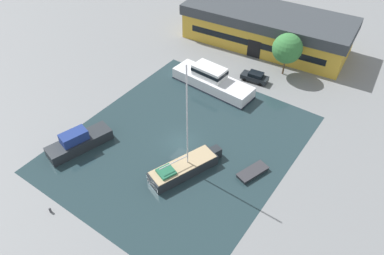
{
  "coord_description": "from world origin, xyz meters",
  "views": [
    {
      "loc": [
        21.87,
        -28.45,
        34.71
      ],
      "look_at": [
        0.0,
        2.42,
        1.0
      ],
      "focal_mm": 35.0,
      "sensor_mm": 36.0,
      "label": 1
    }
  ],
  "objects_px": {
    "parked_car": "(255,77)",
    "small_dinghy": "(253,172)",
    "sailboat_moored": "(185,167)",
    "cabin_boat": "(79,142)",
    "quay_tree_near_building": "(287,48)",
    "warehouse_building": "(267,28)",
    "motor_cruiser": "(212,80)"
  },
  "relations": [
    {
      "from": "warehouse_building",
      "to": "parked_car",
      "type": "height_order",
      "value": "warehouse_building"
    },
    {
      "from": "motor_cruiser",
      "to": "small_dinghy",
      "type": "distance_m",
      "value": 18.65
    },
    {
      "from": "small_dinghy",
      "to": "cabin_boat",
      "type": "height_order",
      "value": "cabin_boat"
    },
    {
      "from": "parked_car",
      "to": "warehouse_building",
      "type": "bearing_deg",
      "value": 13.8
    },
    {
      "from": "motor_cruiser",
      "to": "quay_tree_near_building",
      "type": "bearing_deg",
      "value": -33.31
    },
    {
      "from": "parked_car",
      "to": "cabin_boat",
      "type": "bearing_deg",
      "value": 150.92
    },
    {
      "from": "motor_cruiser",
      "to": "parked_car",
      "type": "bearing_deg",
      "value": -37.21
    },
    {
      "from": "warehouse_building",
      "to": "sailboat_moored",
      "type": "xyz_separation_m",
      "value": [
        6.56,
        -34.18,
        -2.39
      ]
    },
    {
      "from": "sailboat_moored",
      "to": "parked_car",
      "type": "bearing_deg",
      "value": 116.22
    },
    {
      "from": "cabin_boat",
      "to": "small_dinghy",
      "type": "bearing_deg",
      "value": 39.09
    },
    {
      "from": "quay_tree_near_building",
      "to": "small_dinghy",
      "type": "height_order",
      "value": "quay_tree_near_building"
    },
    {
      "from": "warehouse_building",
      "to": "sailboat_moored",
      "type": "distance_m",
      "value": 34.88
    },
    {
      "from": "motor_cruiser",
      "to": "small_dinghy",
      "type": "relative_size",
      "value": 3.11
    },
    {
      "from": "warehouse_building",
      "to": "small_dinghy",
      "type": "xyz_separation_m",
      "value": [
        13.52,
        -29.63,
        -2.95
      ]
    },
    {
      "from": "quay_tree_near_building",
      "to": "cabin_boat",
      "type": "distance_m",
      "value": 34.74
    },
    {
      "from": "parked_car",
      "to": "small_dinghy",
      "type": "distance_m",
      "value": 20.06
    },
    {
      "from": "quay_tree_near_building",
      "to": "parked_car",
      "type": "distance_m",
      "value": 6.67
    },
    {
      "from": "small_dinghy",
      "to": "sailboat_moored",
      "type": "bearing_deg",
      "value": 51.73
    },
    {
      "from": "warehouse_building",
      "to": "small_dinghy",
      "type": "relative_size",
      "value": 7.01
    },
    {
      "from": "quay_tree_near_building",
      "to": "parked_car",
      "type": "height_order",
      "value": "quay_tree_near_building"
    },
    {
      "from": "parked_car",
      "to": "small_dinghy",
      "type": "relative_size",
      "value": 1.02
    },
    {
      "from": "warehouse_building",
      "to": "parked_car",
      "type": "distance_m",
      "value": 12.82
    },
    {
      "from": "sailboat_moored",
      "to": "small_dinghy",
      "type": "relative_size",
      "value": 3.45
    },
    {
      "from": "cabin_boat",
      "to": "sailboat_moored",
      "type": "bearing_deg",
      "value": 33.65
    },
    {
      "from": "parked_car",
      "to": "small_dinghy",
      "type": "xyz_separation_m",
      "value": [
        9.26,
        -17.78,
        -0.54
      ]
    },
    {
      "from": "small_dinghy",
      "to": "quay_tree_near_building",
      "type": "bearing_deg",
      "value": -55.38
    },
    {
      "from": "warehouse_building",
      "to": "small_dinghy",
      "type": "distance_m",
      "value": 32.7
    },
    {
      "from": "sailboat_moored",
      "to": "motor_cruiser",
      "type": "distance_m",
      "value": 18.27
    },
    {
      "from": "parked_car",
      "to": "sailboat_moored",
      "type": "bearing_deg",
      "value": 179.9
    },
    {
      "from": "parked_car",
      "to": "sailboat_moored",
      "type": "relative_size",
      "value": 0.3
    },
    {
      "from": "quay_tree_near_building",
      "to": "sailboat_moored",
      "type": "height_order",
      "value": "sailboat_moored"
    },
    {
      "from": "sailboat_moored",
      "to": "cabin_boat",
      "type": "height_order",
      "value": "sailboat_moored"
    }
  ]
}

